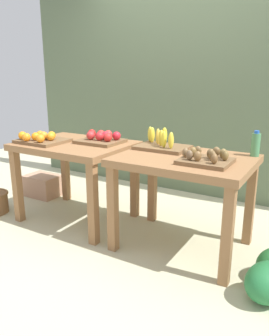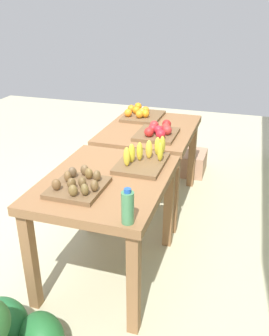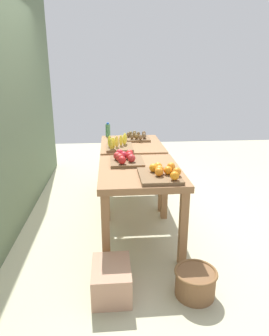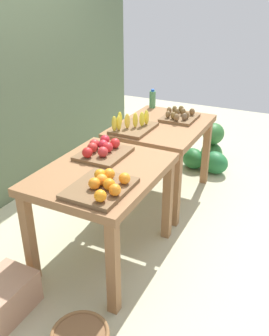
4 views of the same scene
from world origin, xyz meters
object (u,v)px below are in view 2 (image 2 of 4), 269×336
(orange_bin, at_px, (141,114))
(apple_bin, at_px, (158,132))
(display_table_left, at_px, (150,139))
(kiwi_bin, at_px, (79,185))
(watermelon_pile, at_px, (5,336))
(wicker_basket, at_px, (140,155))
(cardboard_produce_box, at_px, (192,163))
(display_table_right, at_px, (106,193))
(water_bottle, at_px, (128,207))
(banana_crate, at_px, (144,159))

(orange_bin, xyz_separation_m, apple_bin, (0.49, 0.30, 0.01))
(display_table_left, bearing_deg, kiwi_bin, -4.37)
(orange_bin, height_order, kiwi_bin, orange_bin)
(watermelon_pile, bearing_deg, wicker_basket, -178.29)
(watermelon_pile, height_order, cardboard_produce_box, watermelon_pile)
(display_table_right, distance_m, water_bottle, 0.59)
(banana_crate, bearing_deg, watermelon_pile, -20.72)
(apple_bin, distance_m, water_bottle, 1.38)
(apple_bin, xyz_separation_m, wicker_basket, (-1.08, -0.48, -0.70))
(watermelon_pile, bearing_deg, apple_bin, 167.54)
(orange_bin, height_order, apple_bin, apple_bin)
(apple_bin, height_order, watermelon_pile, apple_bin)
(apple_bin, distance_m, wicker_basket, 1.38)
(display_table_left, distance_m, apple_bin, 0.30)
(orange_bin, bearing_deg, display_table_left, 32.32)
(display_table_right, distance_m, watermelon_pile, 1.03)
(display_table_right, bearing_deg, kiwi_bin, -26.57)
(orange_bin, height_order, cardboard_produce_box, orange_bin)
(watermelon_pile, bearing_deg, cardboard_produce_box, 168.55)
(wicker_basket, bearing_deg, kiwi_bin, 6.50)
(banana_crate, height_order, water_bottle, water_bottle)
(cardboard_produce_box, bearing_deg, display_table_left, -20.73)
(orange_bin, bearing_deg, display_table_right, 6.95)
(display_table_left, bearing_deg, banana_crate, 11.95)
(watermelon_pile, bearing_deg, display_table_left, 172.44)
(display_table_left, bearing_deg, orange_bin, -147.68)
(cardboard_produce_box, bearing_deg, apple_bin, -9.67)
(kiwi_bin, bearing_deg, display_table_right, 153.43)
(kiwi_bin, bearing_deg, display_table_left, 175.63)
(kiwi_bin, xyz_separation_m, cardboard_produce_box, (-2.11, 0.40, -0.69))
(display_table_right, distance_m, apple_bin, 0.92)
(display_table_left, distance_m, cardboard_produce_box, 1.00)
(wicker_basket, bearing_deg, cardboard_produce_box, 83.92)
(orange_bin, relative_size, water_bottle, 2.16)
(apple_bin, relative_size, cardboard_produce_box, 1.00)
(watermelon_pile, bearing_deg, banana_crate, 159.28)
(display_table_left, relative_size, display_table_right, 1.00)
(banana_crate, height_order, wicker_basket, banana_crate)
(orange_bin, distance_m, watermelon_pile, 2.35)
(water_bottle, relative_size, watermelon_pile, 0.31)
(display_table_right, bearing_deg, apple_bin, 171.94)
(water_bottle, bearing_deg, banana_crate, -170.02)
(display_table_left, bearing_deg, display_table_right, 0.00)
(display_table_right, relative_size, banana_crate, 2.36)
(kiwi_bin, bearing_deg, apple_bin, 168.29)
(watermelon_pile, bearing_deg, water_bottle, 125.69)
(display_table_right, bearing_deg, water_bottle, 33.64)
(display_table_right, height_order, wicker_basket, display_table_right)
(wicker_basket, bearing_deg, banana_crate, 17.26)
(orange_bin, relative_size, apple_bin, 1.10)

